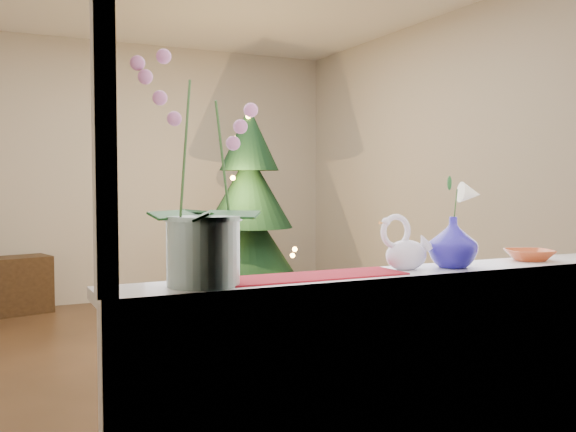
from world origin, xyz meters
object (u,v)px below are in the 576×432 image
swan (406,243)px  orchid_pot (203,170)px  paperweight (459,258)px  xmas_tree (249,211)px  blue_vase (453,238)px  side_table (9,286)px  amber_dish (529,256)px

swan → orchid_pot: bearing=159.1°
orchid_pot → paperweight: 1.06m
xmas_tree → blue_vase: bearing=-100.0°
orchid_pot → side_table: (-0.40, 4.61, -1.02)m
paperweight → xmas_tree: 3.72m
paperweight → side_table: (-1.41, 4.65, -0.69)m
xmas_tree → side_table: 2.38m
paperweight → xmas_tree: xmas_tree is taller
swan → side_table: (-1.21, 4.58, -0.75)m
amber_dish → xmas_tree: (0.21, 3.60, 0.04)m
side_table → paperweight: bearing=-87.5°
swan → side_table: size_ratio=0.32×
paperweight → amber_dish: size_ratio=0.47×
swan → paperweight: bearing=-40.2°
swan → amber_dish: size_ratio=1.41×
xmas_tree → side_table: bearing=154.3°
orchid_pot → swan: size_ratio=3.16×
blue_vase → amber_dish: blue_vase is taller
orchid_pot → amber_dish: (1.43, 0.03, -0.35)m
blue_vase → side_table: size_ratio=0.31×
amber_dish → side_table: 4.98m
blue_vase → side_table: 4.88m
orchid_pot → amber_dish: bearing=1.2°
orchid_pot → blue_vase: size_ratio=3.26×
blue_vase → amber_dish: size_ratio=1.37×
orchid_pot → amber_dish: 1.47m
amber_dish → xmas_tree: bearing=86.7°
paperweight → side_table: bearing=106.9°
paperweight → amber_dish: bearing=8.2°
xmas_tree → swan: bearing=-103.1°
swan → blue_vase: bearing=-32.1°
amber_dish → side_table: (-1.83, 4.59, -0.67)m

